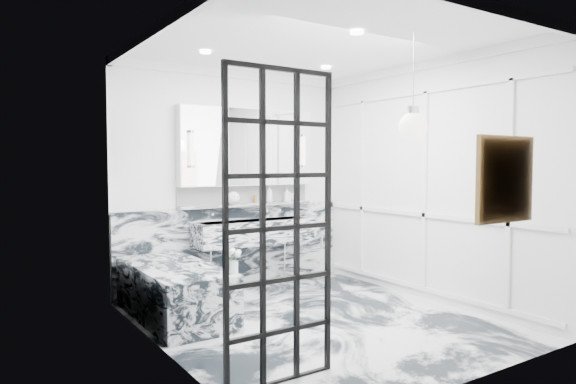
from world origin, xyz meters
TOP-DOWN VIEW (x-y plane):
  - floor at (0.00, 0.00)m, footprint 3.60×3.60m
  - ceiling at (0.00, 0.00)m, footprint 3.60×3.60m
  - wall_back at (0.00, 1.80)m, footprint 3.60×0.00m
  - wall_front at (0.00, -1.80)m, footprint 3.60×0.00m
  - wall_left at (-1.60, 0.00)m, footprint 0.00×3.60m
  - wall_right at (1.60, 0.00)m, footprint 0.00×3.60m
  - marble_clad_back at (0.00, 1.78)m, footprint 3.18×0.05m
  - marble_clad_left at (-1.59, 0.00)m, footprint 0.02×3.56m
  - panel_molding at (1.58, 0.00)m, footprint 0.03×3.40m
  - soap_bottle_a at (0.48, 1.71)m, footprint 0.11×0.11m
  - soap_bottle_b at (0.76, 1.71)m, footprint 0.10×0.10m
  - soap_bottle_c at (0.87, 1.71)m, footprint 0.15×0.15m
  - face_pot at (-0.07, 1.71)m, footprint 0.17×0.17m
  - amber_bottle at (0.26, 1.71)m, footprint 0.04×0.04m
  - flower_vase at (-0.83, 0.21)m, footprint 0.08×0.08m
  - crittall_door at (-1.10, -1.05)m, footprint 0.88×0.05m
  - artwork at (0.52, -1.76)m, footprint 0.58×0.06m
  - pendant_light at (0.22, -1.07)m, footprint 0.24×0.24m
  - trough_sink at (0.15, 1.55)m, footprint 1.60×0.45m
  - ledge at (0.15, 1.72)m, footprint 1.90×0.14m
  - subway_tile at (0.15, 1.78)m, footprint 1.90×0.03m
  - mirror_cabinet at (0.15, 1.73)m, footprint 1.90×0.16m
  - sconce_left at (-0.67, 1.63)m, footprint 0.07×0.07m
  - sconce_right at (0.97, 1.63)m, footprint 0.07×0.07m
  - bathtub at (-1.18, 0.90)m, footprint 0.75×1.65m

SIDE VIEW (x-z plane):
  - floor at x=0.00m, z-range 0.00..0.00m
  - bathtub at x=-1.18m, z-range 0.00..0.55m
  - marble_clad_back at x=0.00m, z-range 0.00..1.05m
  - flower_vase at x=-0.83m, z-range 0.55..0.67m
  - trough_sink at x=0.15m, z-range 0.58..0.88m
  - ledge at x=0.15m, z-range 1.05..1.09m
  - amber_bottle at x=0.26m, z-range 1.09..1.19m
  - crittall_door at x=-1.10m, z-range 0.00..2.28m
  - face_pot at x=-0.07m, z-range 1.08..1.25m
  - soap_bottle_c at x=0.87m, z-range 1.09..1.25m
  - soap_bottle_b at x=0.76m, z-range 1.09..1.28m
  - soap_bottle_a at x=0.48m, z-range 1.09..1.31m
  - subway_tile at x=0.15m, z-range 1.09..1.32m
  - panel_molding at x=1.58m, z-range 0.15..2.45m
  - marble_clad_left at x=-1.59m, z-range 0.00..2.68m
  - wall_back at x=0.00m, z-range -0.40..3.20m
  - wall_front at x=0.00m, z-range -0.40..3.20m
  - wall_left at x=-1.60m, z-range -0.40..3.20m
  - wall_right at x=1.60m, z-range -0.40..3.20m
  - artwork at x=0.52m, z-range 1.20..1.77m
  - sconce_left at x=-0.67m, z-range 1.58..1.98m
  - sconce_right at x=0.97m, z-range 1.58..1.98m
  - mirror_cabinet at x=0.15m, z-range 1.32..2.32m
  - pendant_light at x=0.22m, z-range 1.80..2.04m
  - ceiling at x=0.00m, z-range 2.80..2.80m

